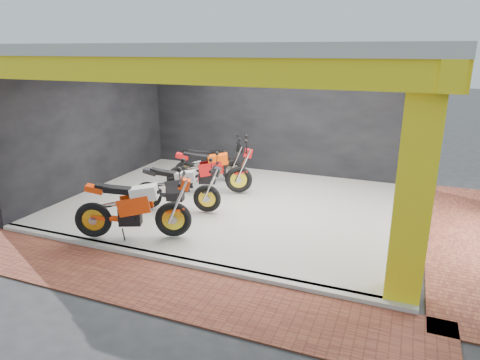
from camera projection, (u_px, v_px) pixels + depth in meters
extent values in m
plane|color=#2D2D30|center=(201.00, 240.00, 8.44)|extent=(80.00, 80.00, 0.00)
cube|color=white|center=(239.00, 205.00, 10.20)|extent=(8.00, 6.00, 0.10)
cube|color=beige|center=(238.00, 50.00, 9.15)|extent=(8.40, 6.40, 0.20)
cube|color=black|center=(278.00, 116.00, 12.45)|extent=(8.20, 0.20, 3.50)
cube|color=black|center=(93.00, 123.00, 11.16)|extent=(0.20, 6.20, 3.50)
cube|color=yellow|center=(414.00, 189.00, 5.92)|extent=(0.50, 0.50, 3.50)
cube|color=yellow|center=(165.00, 70.00, 6.58)|extent=(8.40, 0.30, 0.40)
cube|color=yellow|center=(441.00, 67.00, 7.82)|extent=(0.30, 6.40, 0.40)
cube|color=white|center=(174.00, 261.00, 7.52)|extent=(8.00, 0.20, 0.10)
cube|color=brown|center=(149.00, 284.00, 6.84)|extent=(9.00, 1.40, 0.03)
cube|color=brown|center=(462.00, 238.00, 8.50)|extent=(1.40, 7.00, 0.03)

